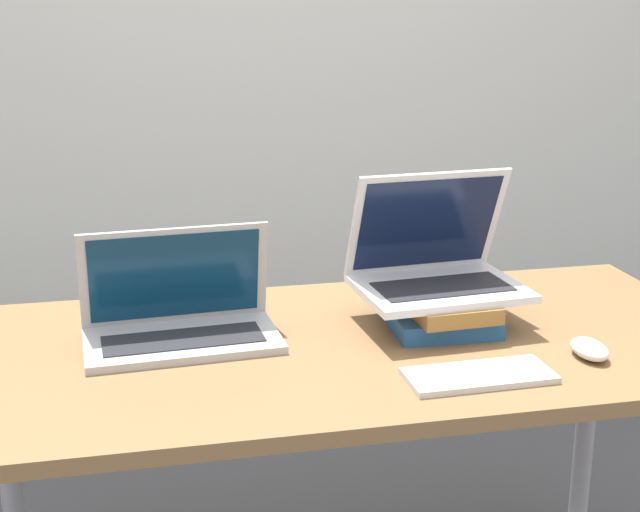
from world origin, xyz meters
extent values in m
cube|color=silver|center=(0.00, 1.69, 1.35)|extent=(8.00, 0.05, 2.70)
cube|color=brown|center=(0.00, 0.37, 0.74)|extent=(1.56, 0.74, 0.03)
cylinder|color=gray|center=(-0.72, 0.68, 0.36)|extent=(0.05, 0.05, 0.73)
cylinder|color=gray|center=(0.72, 0.68, 0.36)|extent=(0.05, 0.05, 0.73)
cube|color=#B2B2B7|center=(-0.33, 0.42, 0.76)|extent=(0.39, 0.23, 0.02)
cube|color=#232328|center=(-0.33, 0.40, 0.77)|extent=(0.32, 0.13, 0.00)
cube|color=#B2B2B7|center=(-0.33, 0.50, 0.88)|extent=(0.38, 0.07, 0.21)
cube|color=#0A2D4C|center=(-0.33, 0.50, 0.87)|extent=(0.34, 0.06, 0.18)
cube|color=#235693|center=(0.20, 0.41, 0.78)|extent=(0.22, 0.21, 0.04)
cube|color=olive|center=(0.21, 0.39, 0.81)|extent=(0.17, 0.22, 0.03)
cube|color=silver|center=(0.20, 0.42, 0.84)|extent=(0.35, 0.27, 0.02)
cube|color=#232328|center=(0.20, 0.40, 0.85)|extent=(0.28, 0.15, 0.00)
cube|color=silver|center=(0.20, 0.49, 0.96)|extent=(0.34, 0.13, 0.23)
cube|color=#0F1938|center=(0.20, 0.49, 0.96)|extent=(0.31, 0.11, 0.20)
cube|color=silver|center=(0.18, 0.14, 0.76)|extent=(0.27, 0.12, 0.01)
cube|color=silver|center=(0.18, 0.14, 0.77)|extent=(0.25, 0.10, 0.00)
ellipsoid|color=white|center=(0.43, 0.19, 0.77)|extent=(0.06, 0.10, 0.03)
camera|label=1|loc=(-0.41, -1.24, 1.42)|focal=50.00mm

